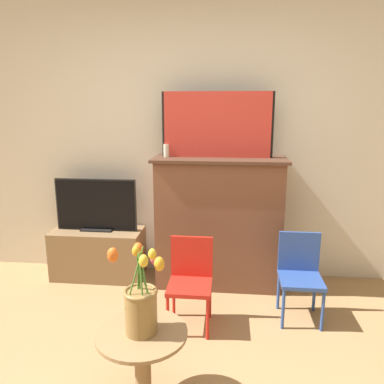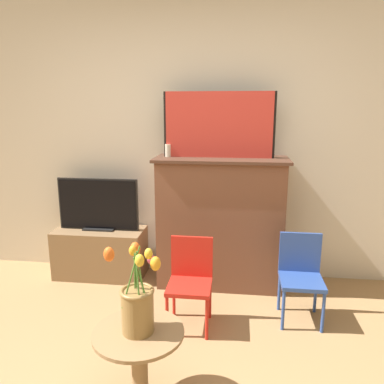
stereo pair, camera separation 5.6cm
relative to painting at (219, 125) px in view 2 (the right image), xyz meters
The scene contains 10 objects.
wall_back 0.37m from the painting, 135.85° to the left, with size 8.00×0.06×2.70m.
fireplace_mantel 0.85m from the painting, 11.95° to the right, with size 1.16×0.48×1.18m.
painting is the anchor object (origin of this frame).
mantel_candle 0.50m from the painting, behind, with size 0.05×0.05×0.11m.
tv_stand 1.66m from the painting, behind, with size 0.85×0.39×0.47m.
tv_monitor 1.35m from the painting, behind, with size 0.77×0.12×0.49m.
chair_red 1.30m from the painting, 102.27° to the right, with size 0.32×0.32×0.66m.
chair_blue 1.38m from the painting, 37.98° to the right, with size 0.32×0.32×0.66m.
side_table 1.96m from the painting, 101.92° to the right, with size 0.49×0.49×0.45m.
vase_tulips 1.79m from the painting, 101.86° to the right, with size 0.27×0.22×0.50m.
Camera 2 is at (0.43, -1.37, 1.61)m, focal length 35.00 mm.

